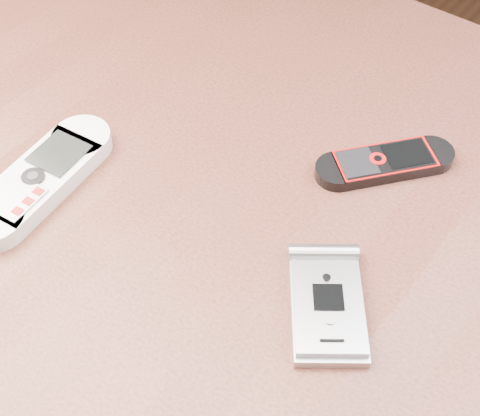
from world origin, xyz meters
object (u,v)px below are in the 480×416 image
Objects in this scene: nokia_white at (40,179)px; motorola_razr at (328,305)px; table at (236,278)px; nokia_black_red at (385,163)px.

motorola_razr is (0.28, 0.05, -0.00)m from nokia_white.
nokia_black_red is at bearing 58.56° from table.
nokia_black_red is at bearing 35.40° from nokia_white.
nokia_white is 1.27× the size of nokia_black_red.
nokia_black_red is (0.08, 0.13, 0.11)m from table.
table is at bearing 21.06° from nokia_white.
nokia_white is (-0.16, -0.08, 0.12)m from table.
table is at bearing -81.74° from nokia_black_red.
nokia_white reaches higher than table.
nokia_white reaches higher than nokia_black_red.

